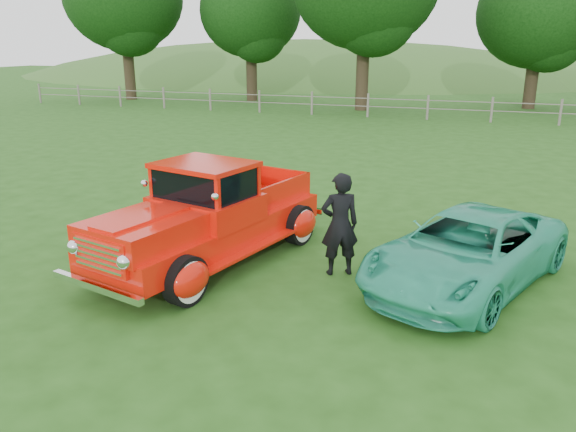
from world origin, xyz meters
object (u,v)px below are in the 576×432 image
(tree_near_east, at_px, (540,13))
(teal_sedan, at_px, (467,250))
(tree_mid_west, at_px, (250,11))
(red_pickup, at_px, (209,218))
(man, at_px, (340,224))

(tree_near_east, xyz_separation_m, teal_sedan, (-2.23, -27.14, -4.67))
(tree_mid_west, relative_size, tree_near_east, 1.02)
(red_pickup, height_order, man, red_pickup)
(red_pickup, height_order, teal_sedan, red_pickup)
(teal_sedan, bearing_deg, tree_mid_west, 142.06)
(teal_sedan, bearing_deg, tree_near_east, 107.89)
(tree_mid_west, height_order, man, tree_mid_west)
(tree_near_east, height_order, teal_sedan, tree_near_east)
(tree_near_east, relative_size, teal_sedan, 1.99)
(man, bearing_deg, tree_near_east, -127.16)
(tree_mid_west, xyz_separation_m, red_pickup, (10.52, -26.57, -4.75))
(tree_mid_west, distance_m, red_pickup, 28.97)
(tree_mid_west, xyz_separation_m, man, (12.78, -26.36, -4.69))
(tree_mid_west, relative_size, teal_sedan, 2.02)
(tree_near_east, distance_m, red_pickup, 28.67)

